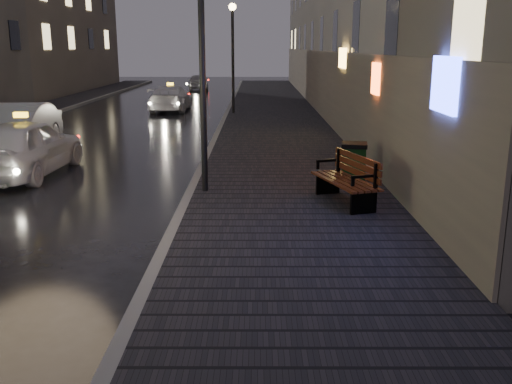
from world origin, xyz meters
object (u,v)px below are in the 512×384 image
car_left_mid (18,127)px  taxi_near (24,147)px  trash_bin (354,161)px  car_far (198,82)px  lamp_near (202,42)px  taxi_mid (171,98)px  bench (348,179)px  lamp_far (233,45)px

car_left_mid → taxi_near: bearing=-68.3°
trash_bin → car_far: bearing=111.1°
lamp_near → taxi_mid: 18.82m
trash_bin → car_far: car_far is taller
taxi_near → car_left_mid: size_ratio=1.00×
bench → car_far: bearing=83.0°
bench → car_far: (-6.67, 34.36, -0.03)m
bench → taxi_near: size_ratio=0.46×
car_far → trash_bin: bearing=95.0°
lamp_far → trash_bin: 15.66m
lamp_far → car_far: 17.89m
bench → taxi_near: 8.83m
trash_bin → taxi_near: taxi_near is taller
car_left_mid → car_far: size_ratio=1.23×
car_far → lamp_far: bearing=94.1°
bench → taxi_mid: taxi_mid is taller
lamp_far → taxi_mid: lamp_far is taller
lamp_far → car_left_mid: bearing=-125.1°
car_far → bench: bearing=93.6°
taxi_near → car_left_mid: 4.43m
lamp_far → taxi_near: lamp_far is taller
taxi_mid → car_far: size_ratio=1.26×
taxi_mid → car_far: 15.03m
car_left_mid → lamp_near: bearing=-44.7°
lamp_near → lamp_far: (0.00, 16.00, 0.00)m
bench → car_left_mid: size_ratio=0.46×
car_left_mid → car_far: car_left_mid is taller
lamp_near → bench: 4.36m
bench → trash_bin: size_ratio=2.26×
taxi_mid → lamp_far: bearing=146.9°
lamp_near → car_left_mid: lamp_near is taller
lamp_far → lamp_near: bearing=-90.0°
lamp_near → car_left_mid: size_ratio=1.14×
lamp_near → taxi_mid: bearing=100.8°
trash_bin → taxi_near: size_ratio=0.21×
lamp_far → taxi_near: bearing=-110.1°
taxi_near → taxi_mid: size_ratio=0.98×
lamp_near → lamp_far: size_ratio=1.00×
trash_bin → lamp_far: bearing=112.2°
taxi_mid → trash_bin: bearing=112.4°
bench → taxi_near: (-8.20, 3.27, 0.12)m
bench → taxi_mid: 20.44m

